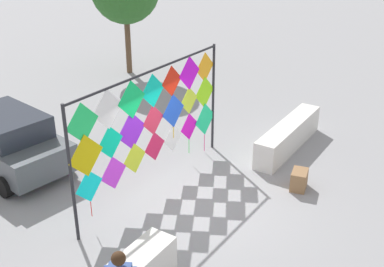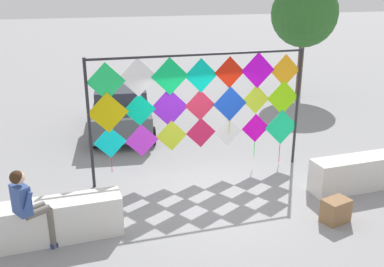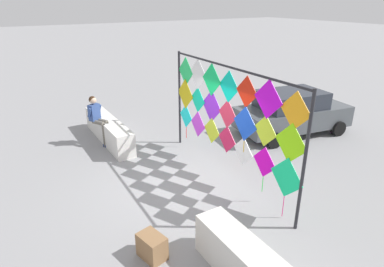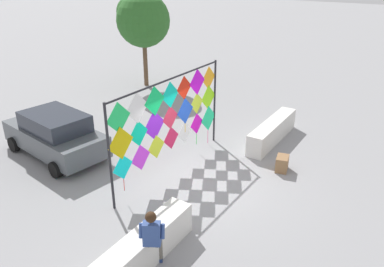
% 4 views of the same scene
% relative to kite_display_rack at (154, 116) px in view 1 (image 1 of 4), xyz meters
% --- Properties ---
extents(ground, '(120.00, 120.00, 0.00)m').
position_rel_kite_display_rack_xyz_m(ground, '(-0.12, -1.36, -1.87)').
color(ground, gray).
extents(plaza_ledge_right, '(3.36, 0.57, 0.77)m').
position_rel_kite_display_rack_xyz_m(plaza_ledge_right, '(3.70, -1.91, -1.49)').
color(plaza_ledge_right, silver).
rests_on(plaza_ledge_right, ground).
extents(kite_display_rack, '(5.27, 0.21, 3.01)m').
position_rel_kite_display_rack_xyz_m(kite_display_rack, '(0.00, 0.00, 0.00)').
color(kite_display_rack, '#232328').
rests_on(kite_display_rack, ground).
extents(parked_car, '(2.37, 4.16, 1.53)m').
position_rel_kite_display_rack_xyz_m(parked_car, '(-1.29, 3.86, -1.09)').
color(parked_car, '#4C5156').
rests_on(parked_car, ground).
extents(cardboard_box_large, '(0.60, 0.47, 0.48)m').
position_rel_kite_display_rack_xyz_m(cardboard_box_large, '(1.79, -3.00, -1.63)').
color(cardboard_box_large, olive).
rests_on(cardboard_box_large, ground).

